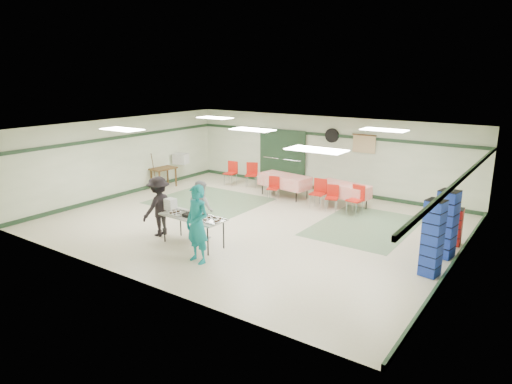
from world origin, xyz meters
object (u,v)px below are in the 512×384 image
Objects in this scene: dining_table_b at (284,180)px; chair_d at (274,186)px; serving_table at (193,218)px; volunteer_dark at (159,206)px; dining_table_a at (343,189)px; office_printer at (181,159)px; crate_stack_red at (454,226)px; chair_c at (357,197)px; chair_a at (332,195)px; volunteer_grey at (201,209)px; broom at (154,171)px; chair_loose_b at (232,171)px; printer_table at (163,170)px; crate_stack_blue_a at (433,238)px; volunteer_teal at (197,224)px; chair_b at (319,190)px; crate_stack_blue_b at (446,224)px; chair_loose_a at (252,172)px.

chair_d reaches higher than dining_table_b.
volunteer_dark reaches higher than serving_table.
dining_table_a is 6.65m from office_printer.
serving_table is at bearing -144.93° from crate_stack_red.
office_printer is at bearing -170.54° from chair_c.
chair_a is (-0.11, -0.57, -0.07)m from dining_table_a.
crate_stack_red is (5.59, 3.15, -0.28)m from volunteer_grey.
volunteer_dark is at bearing -89.61° from dining_table_b.
broom is at bearing 174.16° from chair_a.
serving_table is 1.94× the size of chair_loose_b.
volunteer_grey is at bearing -78.60° from dining_table_b.
serving_table is 1.86× the size of crate_stack_red.
dining_table_b is 1.43× the size of broom.
office_printer is (-3.73, 4.73, 0.15)m from volunteer_dark.
crate_stack_blue_a is at bearing -7.10° from printer_table.
volunteer_teal is at bearing -63.77° from chair_loose_b.
volunteer_grey is at bearing 119.58° from volunteer_dark.
volunteer_teal is 1.01× the size of dining_table_a.
chair_b is 0.70× the size of broom.
serving_table is 4.74m from chair_d.
office_printer is (0.00, 0.95, 0.30)m from printer_table.
crate_stack_blue_a is at bearing -35.34° from dining_table_a.
broom is at bearing -11.70° from volunteer_grey.
dining_table_a is 0.81m from chair_b.
crate_stack_blue_a is 1.04× the size of crate_stack_blue_b.
chair_d is 0.84× the size of crate_stack_red.
chair_c is (1.56, 5.42, -0.34)m from volunteer_teal.
chair_c is 1.78× the size of office_printer.
dining_table_b is 1.94× the size of printer_table.
chair_d is 4.37m from office_printer.
volunteer_grey is (-1.04, 1.30, -0.15)m from volunteer_teal.
printer_table is at bearing 70.47° from broom.
office_printer is (-4.42, -0.50, 0.38)m from dining_table_b.
crate_stack_red is (8.42, -1.81, -0.08)m from chair_loose_b.
crate_stack_blue_a is (6.57, 1.51, 0.04)m from volunteer_dark.
volunteer_dark reaches higher than printer_table.
chair_loose_b is at bearing 152.68° from chair_a.
serving_table is at bearing 132.15° from volunteer_grey.
crate_stack_blue_b is at bearing 45.40° from volunteer_teal.
volunteer_teal is at bearing -90.87° from chair_loose_a.
printer_table is (-2.69, -1.93, 0.08)m from chair_loose_a.
crate_stack_red is (4.55, 4.46, -0.43)m from volunteer_teal.
volunteer_dark is 1.68× the size of crate_stack_red.
chair_c is 7.50m from broom.
chair_d is at bearing -155.82° from dining_table_a.
volunteer_teal is 5.47m from chair_a.
volunteer_dark is 5.98m from dining_table_a.
crate_stack_blue_b is 10.40m from broom.
volunteer_teal is 1.19× the size of volunteer_grey.
dining_table_b is at bearing 23.51° from printer_table.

